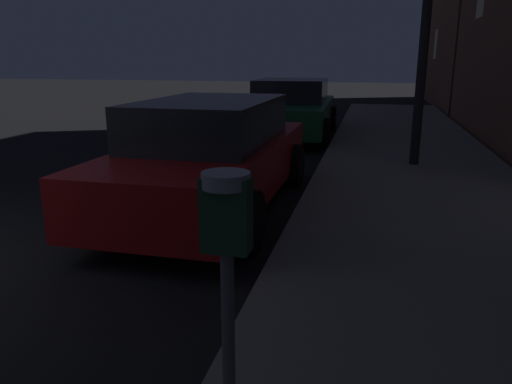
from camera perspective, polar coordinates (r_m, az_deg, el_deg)
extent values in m
cylinder|color=#59595B|center=(2.21, -3.18, -19.39)|extent=(0.06, 0.06, 1.04)
cube|color=#1E4728|center=(1.91, -3.47, -2.67)|extent=(0.19, 0.11, 0.30)
cylinder|color=#999EA5|center=(1.88, -3.54, 1.40)|extent=(0.19, 0.19, 0.06)
cube|color=black|center=(1.92, -5.10, -1.41)|extent=(0.01, 0.08, 0.11)
cube|color=maroon|center=(6.43, -5.17, 3.02)|extent=(1.75, 4.55, 0.64)
cube|color=#1E2328|center=(6.31, -5.36, 8.13)|extent=(1.52, 2.44, 0.56)
cylinder|color=black|center=(8.06, -7.70, 3.71)|extent=(0.23, 0.66, 0.66)
cylinder|color=black|center=(7.61, 4.49, 3.11)|extent=(0.23, 0.66, 0.66)
cylinder|color=black|center=(5.62, -18.15, -2.01)|extent=(0.23, 0.66, 0.66)
cylinder|color=black|center=(4.95, -0.91, -3.54)|extent=(0.23, 0.66, 0.66)
cube|color=#19592D|center=(12.51, 4.05, 9.01)|extent=(2.03, 4.64, 0.64)
cube|color=#1E2328|center=(12.55, 4.15, 11.68)|extent=(1.73, 2.16, 0.56)
cylinder|color=black|center=(14.09, 0.90, 8.76)|extent=(0.24, 0.67, 0.66)
cylinder|color=black|center=(13.86, 8.80, 8.48)|extent=(0.24, 0.67, 0.66)
cylinder|color=black|center=(11.33, -1.80, 7.16)|extent=(0.24, 0.67, 0.66)
cylinder|color=black|center=(11.05, 8.00, 6.81)|extent=(0.24, 0.67, 0.66)
cylinder|color=black|center=(8.84, 19.11, 17.58)|extent=(0.16, 0.16, 4.51)
cube|color=#F2D17F|center=(22.98, 20.24, 15.83)|extent=(0.06, 0.90, 1.20)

